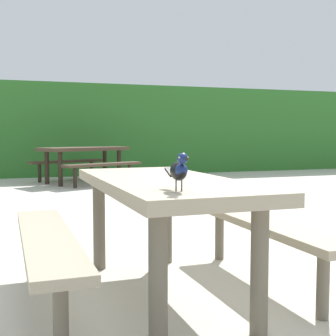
% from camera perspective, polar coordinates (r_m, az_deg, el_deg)
% --- Properties ---
extents(ground_plane, '(60.00, 60.00, 0.00)m').
position_cam_1_polar(ground_plane, '(2.97, 5.80, -15.70)').
color(ground_plane, beige).
extents(hedge_wall, '(28.00, 1.36, 2.22)m').
position_cam_1_polar(hedge_wall, '(11.75, -13.40, 4.62)').
color(hedge_wall, '#2D6B28').
rests_on(hedge_wall, ground).
extents(picnic_table_foreground, '(1.69, 1.81, 0.74)m').
position_cam_1_polar(picnic_table_foreground, '(2.85, -0.60, -4.94)').
color(picnic_table_foreground, gray).
rests_on(picnic_table_foreground, ground).
extents(bird_grackle, '(0.07, 0.29, 0.18)m').
position_cam_1_polar(bird_grackle, '(2.16, 1.39, -0.22)').
color(bird_grackle, black).
rests_on(bird_grackle, picnic_table_foreground).
extents(picnic_table_mid_left, '(2.24, 2.22, 0.74)m').
position_cam_1_polar(picnic_table_mid_left, '(9.64, -10.40, 1.47)').
color(picnic_table_mid_left, '#473828').
rests_on(picnic_table_mid_left, ground).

